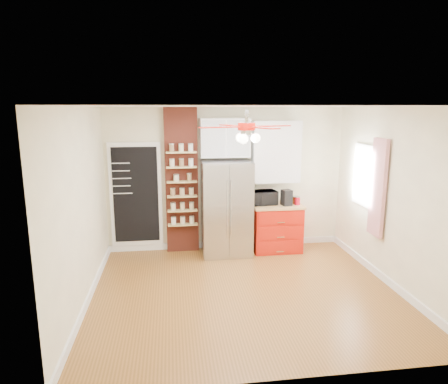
{
  "coord_description": "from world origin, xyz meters",
  "views": [
    {
      "loc": [
        -1.04,
        -5.42,
        2.67
      ],
      "look_at": [
        -0.19,
        0.9,
        1.33
      ],
      "focal_mm": 32.0,
      "sensor_mm": 36.0,
      "label": 1
    }
  ],
  "objects": [
    {
      "name": "fridge",
      "position": [
        -0.05,
        1.63,
        0.88
      ],
      "size": [
        0.9,
        0.7,
        1.75
      ],
      "primitive_type": "cube",
      "color": "#ACACB1",
      "rests_on": "floor"
    },
    {
      "name": "red_cabinet",
      "position": [
        0.92,
        1.68,
        0.45
      ],
      "size": [
        0.94,
        0.64,
        0.9
      ],
      "color": "#B6170A",
      "rests_on": "floor"
    },
    {
      "name": "ceiling_fan",
      "position": [
        0.0,
        0.0,
        2.42
      ],
      "size": [
        1.4,
        1.4,
        0.44
      ],
      "color": "silver",
      "rests_on": "ceiling"
    },
    {
      "name": "chalkboard",
      "position": [
        -1.7,
        1.96,
        1.1
      ],
      "size": [
        0.95,
        0.05,
        1.95
      ],
      "color": "white",
      "rests_on": "wall_back"
    },
    {
      "name": "pantry_jar_beans",
      "position": [
        -0.71,
        1.79,
        1.44
      ],
      "size": [
        0.1,
        0.1,
        0.13
      ],
      "primitive_type": "cylinder",
      "rotation": [
        0.0,
        0.0,
        -0.21
      ],
      "color": "olive",
      "rests_on": "brick_pillar"
    },
    {
      "name": "canister_right",
      "position": [
        1.29,
        1.7,
        0.96
      ],
      "size": [
        0.13,
        0.13,
        0.13
      ],
      "primitive_type": "cylinder",
      "rotation": [
        0.0,
        0.0,
        0.28
      ],
      "color": "#C1340A",
      "rests_on": "red_cabinet"
    },
    {
      "name": "coffee_maker",
      "position": [
        1.08,
        1.59,
        1.05
      ],
      "size": [
        0.2,
        0.21,
        0.29
      ],
      "primitive_type": "cube",
      "rotation": [
        0.0,
        0.0,
        0.19
      ],
      "color": "black",
      "rests_on": "red_cabinet"
    },
    {
      "name": "curtain",
      "position": [
        2.18,
        0.35,
        1.45
      ],
      "size": [
        0.06,
        0.4,
        1.55
      ],
      "primitive_type": "cube",
      "color": "#B31728",
      "rests_on": "wall_right"
    },
    {
      "name": "upper_shelf_unit",
      "position": [
        0.92,
        1.85,
        1.88
      ],
      "size": [
        0.9,
        0.3,
        1.15
      ],
      "primitive_type": "cube",
      "color": "white",
      "rests_on": "wall_back"
    },
    {
      "name": "pantry_jar_oats",
      "position": [
        -0.95,
        1.77,
        1.43
      ],
      "size": [
        0.13,
        0.13,
        0.12
      ],
      "primitive_type": "cylinder",
      "rotation": [
        0.0,
        0.0,
        0.38
      ],
      "color": "beige",
      "rests_on": "brick_pillar"
    },
    {
      "name": "wall_right",
      "position": [
        2.25,
        0.0,
        1.35
      ],
      "size": [
        0.02,
        4.0,
        2.7
      ],
      "primitive_type": "cube",
      "color": "beige",
      "rests_on": "floor"
    },
    {
      "name": "wall_front",
      "position": [
        0.0,
        -2.0,
        1.35
      ],
      "size": [
        4.5,
        0.02,
        2.7
      ],
      "primitive_type": "cube",
      "color": "beige",
      "rests_on": "floor"
    },
    {
      "name": "upper_glass_cabinet",
      "position": [
        -0.05,
        1.82,
        2.15
      ],
      "size": [
        0.9,
        0.35,
        0.7
      ],
      "primitive_type": "cube",
      "color": "white",
      "rests_on": "wall_back"
    },
    {
      "name": "window",
      "position": [
        2.23,
        0.9,
        1.55
      ],
      "size": [
        0.04,
        0.75,
        1.05
      ],
      "primitive_type": "cube",
      "color": "white",
      "rests_on": "wall_right"
    },
    {
      "name": "canister_left",
      "position": [
        1.29,
        1.6,
        0.97
      ],
      "size": [
        0.13,
        0.13,
        0.15
      ],
      "primitive_type": "cylinder",
      "rotation": [
        0.0,
        0.0,
        0.35
      ],
      "color": "#B60A1C",
      "rests_on": "red_cabinet"
    },
    {
      "name": "ceiling",
      "position": [
        0.0,
        0.0,
        2.7
      ],
      "size": [
        4.5,
        4.5,
        0.0
      ],
      "primitive_type": "plane",
      "color": "white",
      "rests_on": "wall_back"
    },
    {
      "name": "wall_left",
      "position": [
        -2.25,
        0.0,
        1.35
      ],
      "size": [
        0.02,
        4.0,
        2.7
      ],
      "primitive_type": "cube",
      "color": "beige",
      "rests_on": "floor"
    },
    {
      "name": "brick_pillar",
      "position": [
        -0.85,
        1.92,
        1.35
      ],
      "size": [
        0.6,
        0.16,
        2.7
      ],
      "primitive_type": "cube",
      "color": "maroon",
      "rests_on": "floor"
    },
    {
      "name": "toaster_oven",
      "position": [
        0.66,
        1.71,
        1.03
      ],
      "size": [
        0.52,
        0.38,
        0.26
      ],
      "primitive_type": "imported",
      "rotation": [
        0.0,
        0.0,
        0.14
      ],
      "color": "black",
      "rests_on": "red_cabinet"
    },
    {
      "name": "wall_back",
      "position": [
        0.0,
        2.0,
        1.35
      ],
      "size": [
        4.5,
        0.02,
        2.7
      ],
      "primitive_type": "cube",
      "color": "beige",
      "rests_on": "floor"
    },
    {
      "name": "floor",
      "position": [
        0.0,
        0.0,
        0.0
      ],
      "size": [
        4.5,
        4.5,
        0.0
      ],
      "primitive_type": "plane",
      "color": "brown",
      "rests_on": "ground"
    }
  ]
}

